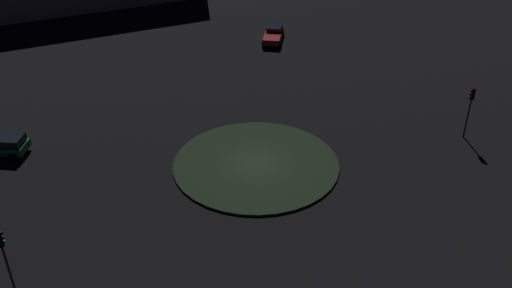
{
  "coord_description": "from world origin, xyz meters",
  "views": [
    {
      "loc": [
        -32.56,
        -5.62,
        22.01
      ],
      "look_at": [
        0.0,
        0.0,
        1.71
      ],
      "focal_mm": 39.89,
      "sensor_mm": 36.0,
      "label": 1
    }
  ],
  "objects": [
    {
      "name": "ground_plane",
      "position": [
        0.0,
        0.0,
        0.0
      ],
      "size": [
        120.4,
        120.4,
        0.0
      ],
      "primitive_type": "plane",
      "color": "black"
    },
    {
      "name": "traffic_light_southeast",
      "position": [
        6.43,
        -14.77,
        2.89
      ],
      "size": [
        0.36,
        0.39,
        4.06
      ],
      "rotation": [
        0.0,
        0.0,
        1.98
      ],
      "color": "#2D2D2D",
      "rests_on": "ground_plane"
    },
    {
      "name": "roundabout_island",
      "position": [
        0.0,
        0.0,
        0.08
      ],
      "size": [
        11.57,
        11.57,
        0.16
      ],
      "primitive_type": "cylinder",
      "color": "#263823",
      "rests_on": "ground_plane"
    },
    {
      "name": "traffic_light_northwest_near",
      "position": [
        -13.97,
        10.17,
        2.96
      ],
      "size": [
        0.39,
        0.37,
        4.16
      ],
      "rotation": [
        0.0,
        0.0,
        -0.63
      ],
      "color": "#2D2D2D",
      "rests_on": "ground_plane"
    },
    {
      "name": "car_red",
      "position": [
        23.65,
        2.22,
        0.73
      ],
      "size": [
        4.57,
        2.06,
        1.36
      ],
      "rotation": [
        0.0,
        0.0,
        3.17
      ],
      "color": "red",
      "rests_on": "ground_plane"
    }
  ]
}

